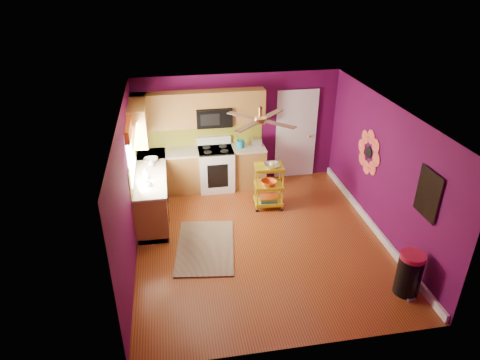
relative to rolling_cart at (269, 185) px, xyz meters
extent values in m
plane|color=maroon|center=(-0.42, -1.13, -0.53)|extent=(5.00, 5.00, 0.00)
cube|color=#50093D|center=(-0.42, 1.37, 0.72)|extent=(4.50, 0.04, 2.50)
cube|color=#50093D|center=(-0.42, -3.63, 0.72)|extent=(4.50, 0.04, 2.50)
cube|color=#50093D|center=(-2.67, -1.13, 0.72)|extent=(0.04, 5.00, 2.50)
cube|color=#50093D|center=(1.83, -1.13, 0.72)|extent=(0.04, 5.00, 2.50)
cube|color=silver|center=(-0.42, -1.13, 1.97)|extent=(4.50, 5.00, 0.04)
cube|color=white|center=(1.80, -1.13, -0.46)|extent=(0.05, 4.90, 0.14)
cube|color=brown|center=(-2.37, 0.22, -0.08)|extent=(0.60, 2.30, 0.90)
cube|color=brown|center=(-1.27, 1.07, -0.08)|extent=(2.80, 0.60, 0.90)
cube|color=beige|center=(-2.37, 0.22, 0.39)|extent=(0.63, 2.30, 0.04)
cube|color=beige|center=(-1.27, 1.07, 0.39)|extent=(2.80, 0.63, 0.04)
cube|color=black|center=(-2.37, 0.22, -0.48)|extent=(0.54, 2.30, 0.10)
cube|color=black|center=(-1.27, 1.07, -0.48)|extent=(2.80, 0.54, 0.10)
cube|color=white|center=(-0.97, 1.04, -0.07)|extent=(0.76, 0.66, 0.92)
cube|color=black|center=(-0.97, 1.04, 0.39)|extent=(0.76, 0.62, 0.03)
cube|color=white|center=(-0.97, 1.32, 0.51)|extent=(0.76, 0.06, 0.18)
cube|color=black|center=(-0.97, 0.72, -0.08)|extent=(0.45, 0.02, 0.55)
cube|color=brown|center=(-2.01, 1.21, 1.29)|extent=(1.32, 0.33, 0.75)
cube|color=brown|center=(-0.23, 1.21, 1.29)|extent=(0.72, 0.33, 0.75)
cube|color=brown|center=(-0.97, 1.21, 1.50)|extent=(0.76, 0.33, 0.34)
cube|color=brown|center=(-2.51, 0.72, 1.29)|extent=(0.33, 1.30, 0.75)
cube|color=black|center=(-0.97, 1.17, 1.12)|extent=(0.76, 0.38, 0.40)
cube|color=olive|center=(-1.27, 1.36, 0.66)|extent=(2.80, 0.01, 0.51)
cube|color=olive|center=(-2.66, 0.22, 0.66)|extent=(0.01, 2.30, 0.51)
cube|color=white|center=(-2.65, -0.08, 1.02)|extent=(0.03, 1.20, 1.00)
cube|color=#CB4E12|center=(-2.62, -0.08, 1.49)|extent=(0.08, 1.35, 0.22)
cube|color=white|center=(0.93, 1.35, 0.49)|extent=(0.85, 0.04, 2.05)
cube|color=white|center=(0.93, 1.33, 0.49)|extent=(0.95, 0.02, 2.15)
sphere|color=#BF8C3F|center=(1.25, 1.29, 0.47)|extent=(0.07, 0.07, 0.07)
cylinder|color=black|center=(1.81, -0.53, 0.82)|extent=(0.01, 0.24, 0.24)
cube|color=teal|center=(1.81, -2.53, 1.02)|extent=(0.03, 0.52, 0.72)
cube|color=black|center=(1.79, -2.53, 1.02)|extent=(0.01, 0.56, 0.76)
cylinder|color=#BF8C3F|center=(-0.42, -0.93, 1.89)|extent=(0.06, 0.06, 0.16)
cylinder|color=#BF8C3F|center=(-0.42, -0.93, 1.75)|extent=(0.20, 0.20, 0.08)
cube|color=#4C2D19|center=(-0.15, -0.66, 1.75)|extent=(0.47, 0.47, 0.01)
cube|color=#4C2D19|center=(-0.69, -0.66, 1.75)|extent=(0.47, 0.47, 0.01)
cube|color=#4C2D19|center=(-0.69, -1.19, 1.75)|extent=(0.47, 0.47, 0.01)
cube|color=#4C2D19|center=(-0.15, -1.19, 1.75)|extent=(0.47, 0.47, 0.01)
cube|color=black|center=(-1.45, -1.19, -0.52)|extent=(1.22, 1.77, 0.02)
cylinder|color=yellow|center=(-0.28, -0.16, -0.05)|extent=(0.03, 0.03, 0.89)
cylinder|color=yellow|center=(0.23, -0.20, -0.05)|extent=(0.03, 0.03, 0.89)
cylinder|color=yellow|center=(-0.25, 0.20, -0.05)|extent=(0.03, 0.03, 0.89)
cylinder|color=yellow|center=(0.26, 0.16, -0.05)|extent=(0.03, 0.03, 0.89)
sphere|color=black|center=(-0.28, -0.16, -0.50)|extent=(0.06, 0.06, 0.06)
sphere|color=black|center=(0.23, -0.20, -0.50)|extent=(0.06, 0.06, 0.06)
sphere|color=black|center=(-0.25, 0.20, -0.50)|extent=(0.06, 0.06, 0.06)
sphere|color=black|center=(0.26, 0.16, -0.50)|extent=(0.06, 0.06, 0.06)
cube|color=yellow|center=(-0.01, 0.00, 0.38)|extent=(0.61, 0.46, 0.03)
cube|color=yellow|center=(-0.01, 0.00, -0.03)|extent=(0.61, 0.46, 0.03)
cube|color=yellow|center=(-0.01, 0.00, -0.41)|extent=(0.61, 0.46, 0.03)
imported|color=beige|center=(0.04, 0.00, 0.43)|extent=(0.34, 0.34, 0.08)
sphere|color=yellow|center=(0.04, 0.00, 0.45)|extent=(0.10, 0.10, 0.10)
imported|color=#CB4E12|center=(-0.01, 0.00, 0.03)|extent=(0.35, 0.35, 0.10)
cube|color=navy|center=(-0.01, 0.00, -0.37)|extent=(0.35, 0.28, 0.04)
cube|color=#267233|center=(-0.01, 0.00, -0.33)|extent=(0.35, 0.28, 0.04)
cube|color=#CB4E12|center=(-0.01, 0.00, -0.30)|extent=(0.35, 0.28, 0.03)
cylinder|color=black|center=(1.54, -2.87, -0.21)|extent=(0.43, 0.43, 0.65)
cylinder|color=#B61A3B|center=(1.54, -2.87, 0.16)|extent=(0.38, 0.38, 0.08)
cube|color=beige|center=(1.54, -3.06, -0.52)|extent=(0.14, 0.08, 0.03)
cylinder|color=#127988|center=(-0.42, 1.07, 0.49)|extent=(0.18, 0.18, 0.16)
sphere|color=#127988|center=(-0.42, 1.07, 0.59)|extent=(0.06, 0.06, 0.06)
cube|color=beige|center=(-0.05, 1.11, 0.50)|extent=(0.22, 0.15, 0.18)
imported|color=#EA3F72|center=(-2.44, -0.09, 0.51)|extent=(0.09, 0.10, 0.21)
imported|color=white|center=(-2.34, 0.42, 0.48)|extent=(0.12, 0.12, 0.16)
imported|color=white|center=(-2.35, 0.66, 0.44)|extent=(0.28, 0.28, 0.07)
imported|color=white|center=(-2.37, -0.41, 0.45)|extent=(0.11, 0.11, 0.09)
camera|label=1|loc=(-1.89, -7.49, 4.14)|focal=32.00mm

